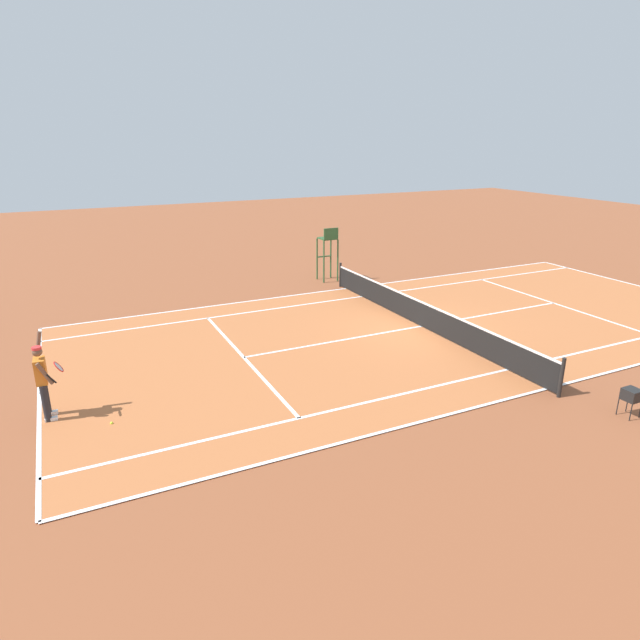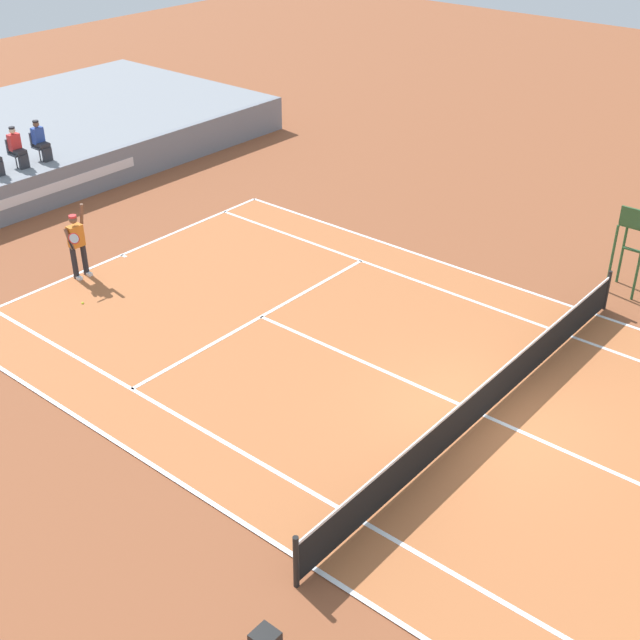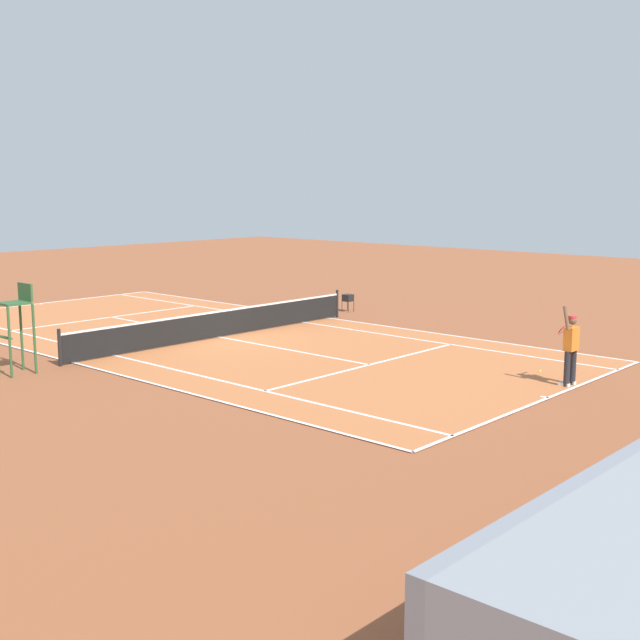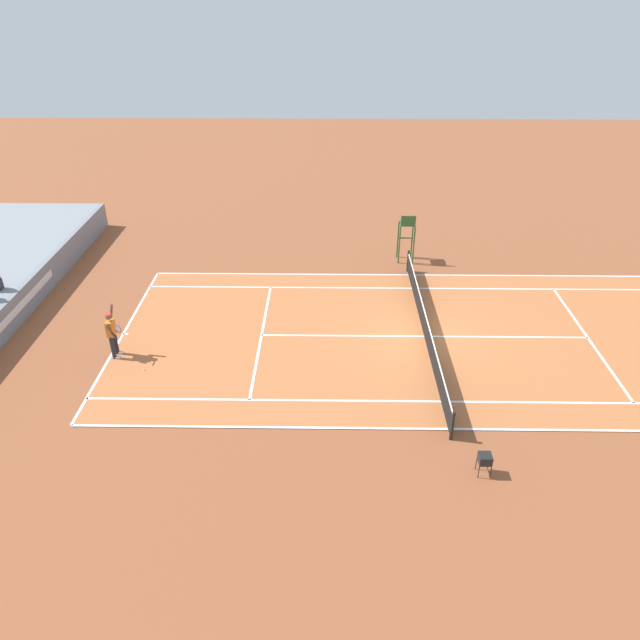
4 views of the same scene
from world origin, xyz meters
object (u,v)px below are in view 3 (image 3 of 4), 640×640
Objects in this scene: tennis_player at (571,348)px; umpire_chair at (17,317)px; ball_hopper at (348,298)px; tennis_ball at (540,371)px.

umpire_chair is at bearing -53.35° from tennis_player.
tennis_player is 13.65m from ball_hopper.
ball_hopper is at bearing -115.32° from tennis_player.
umpire_chair reaches higher than tennis_player.
tennis_ball is at bearing -125.93° from tennis_player.
tennis_ball is at bearing 66.06° from ball_hopper.
umpire_chair is 3.49× the size of ball_hopper.
umpire_chair is (8.68, -11.67, 0.56)m from tennis_player.
umpire_chair is 14.57m from ball_hopper.
tennis_ball is 14.23m from umpire_chair.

